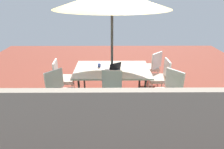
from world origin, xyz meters
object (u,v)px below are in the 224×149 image
object	(u,v)px
chair_northwest	(169,90)
cup	(99,65)
dining_table	(112,71)
chair_west	(160,76)
chair_east	(62,77)
chair_southwest	(152,66)
chair_northeast	(59,90)
chair_north	(111,91)
laptop	(114,68)

from	to	relation	value
chair_northwest	cup	distance (m)	1.82
dining_table	chair_west	world-z (taller)	chair_west
chair_northwest	chair_east	world-z (taller)	same
chair_southwest	chair_northwest	bearing A→B (deg)	50.08
chair_west	cup	bearing A→B (deg)	-96.17
chair_southwest	chair_east	distance (m)	2.51
dining_table	chair_northeast	bearing A→B (deg)	32.66
chair_southwest	chair_west	xyz separation A→B (m)	(-0.08, 0.72, 0.00)
chair_north	laptop	xyz separation A→B (m)	(-0.06, -0.70, 0.25)
chair_northeast	chair_southwest	size ratio (longest dim) A/B	1.00
chair_northeast	chair_east	distance (m)	0.71
cup	chair_northeast	bearing A→B (deg)	46.63
chair_east	cup	xyz separation A→B (m)	(-0.92, -0.17, 0.25)
dining_table	chair_northwest	bearing A→B (deg)	149.40
chair_east	chair_northeast	bearing A→B (deg)	-177.34
chair_northwest	chair_northeast	bearing A→B (deg)	-130.36
chair_northwest	chair_west	world-z (taller)	same
chair_east	chair_north	xyz separation A→B (m)	(-1.22, 0.76, 0.00)
chair_northwest	chair_southwest	xyz separation A→B (m)	(0.10, -1.47, 0.00)
chair_northwest	chair_east	distance (m)	2.59
chair_northeast	chair_north	bearing A→B (deg)	-50.18
chair_northeast	chair_north	size ratio (longest dim) A/B	1.00
chair_northeast	chair_southwest	bearing A→B (deg)	-15.18
chair_northwest	chair_north	xyz separation A→B (m)	(1.27, 0.05, 0.00)
chair_west	chair_northeast	bearing A→B (deg)	-73.93
dining_table	chair_east	world-z (taller)	chair_east
chair_northwest	chair_east	bearing A→B (deg)	-146.25
chair_northeast	chair_west	world-z (taller)	same
chair_northeast	chair_northwest	bearing A→B (deg)	-47.75
chair_southwest	cup	xyz separation A→B (m)	(1.47, 0.59, 0.25)
chair_east	chair_north	bearing A→B (deg)	-126.06
chair_southwest	chair_west	size ratio (longest dim) A/B	1.00
dining_table	chair_north	size ratio (longest dim) A/B	1.88
chair_east	chair_northwest	bearing A→B (deg)	-110.21
chair_northwest	chair_north	distance (m)	1.27
dining_table	chair_west	bearing A→B (deg)	-179.42
chair_northeast	laptop	bearing A→B (deg)	-19.29
chair_west	laptop	xyz separation A→B (m)	(1.19, 0.10, 0.25)
chair_northwest	dining_table	bearing A→B (deg)	-161.00
dining_table	cup	distance (m)	0.36
dining_table	chair_west	size ratio (longest dim) A/B	1.88
dining_table	chair_north	bearing A→B (deg)	88.72
dining_table	chair_northeast	xyz separation A→B (m)	(1.15, 0.74, -0.16)
chair_west	cup	distance (m)	1.57
chair_northeast	chair_north	xyz separation A→B (m)	(-1.14, 0.05, 0.00)
chair_east	chair_west	xyz separation A→B (m)	(-2.47, -0.04, 0.00)
cup	dining_table	bearing A→B (deg)	156.58
chair_northwest	chair_north	world-z (taller)	same
chair_northeast	chair_west	distance (m)	2.50
chair_northeast	chair_northwest	size ratio (longest dim) A/B	1.00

